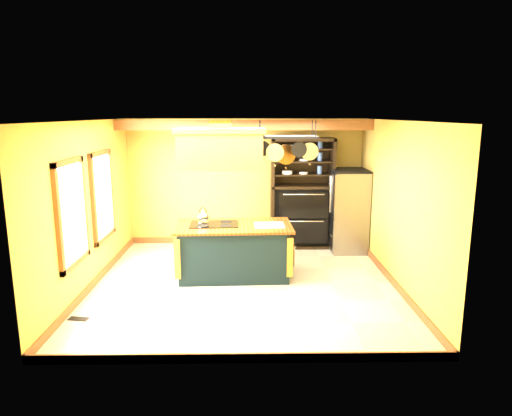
{
  "coord_description": "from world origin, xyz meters",
  "views": [
    {
      "loc": [
        0.09,
        -7.25,
        2.81
      ],
      "look_at": [
        0.2,
        0.3,
        1.24
      ],
      "focal_mm": 32.0,
      "sensor_mm": 36.0,
      "label": 1
    }
  ],
  "objects_px": {
    "hutch": "(301,205)",
    "kitchen_island": "(234,250)",
    "pot_rack": "(287,143)",
    "range_hood": "(221,147)",
    "refrigerator": "(348,212)"
  },
  "relations": [
    {
      "from": "range_hood",
      "to": "pot_rack",
      "type": "bearing_deg",
      "value": 0.59
    },
    {
      "from": "kitchen_island",
      "to": "pot_rack",
      "type": "bearing_deg",
      "value": -1.46
    },
    {
      "from": "hutch",
      "to": "refrigerator",
      "type": "bearing_deg",
      "value": -20.74
    },
    {
      "from": "kitchen_island",
      "to": "refrigerator",
      "type": "height_order",
      "value": "refrigerator"
    },
    {
      "from": "kitchen_island",
      "to": "hutch",
      "type": "height_order",
      "value": "hutch"
    },
    {
      "from": "range_hood",
      "to": "refrigerator",
      "type": "height_order",
      "value": "range_hood"
    },
    {
      "from": "kitchen_island",
      "to": "pot_rack",
      "type": "distance_m",
      "value": 2.06
    },
    {
      "from": "range_hood",
      "to": "hutch",
      "type": "distance_m",
      "value": 2.79
    },
    {
      "from": "range_hood",
      "to": "refrigerator",
      "type": "xyz_separation_m",
      "value": [
        2.51,
        1.5,
        -1.45
      ]
    },
    {
      "from": "kitchen_island",
      "to": "range_hood",
      "type": "bearing_deg",
      "value": 178.03
    },
    {
      "from": "pot_rack",
      "to": "refrigerator",
      "type": "height_order",
      "value": "pot_rack"
    },
    {
      "from": "pot_rack",
      "to": "kitchen_island",
      "type": "bearing_deg",
      "value": -179.31
    },
    {
      "from": "hutch",
      "to": "kitchen_island",
      "type": "bearing_deg",
      "value": -126.83
    },
    {
      "from": "kitchen_island",
      "to": "range_hood",
      "type": "xyz_separation_m",
      "value": [
        -0.2,
        -0.0,
        1.78
      ]
    },
    {
      "from": "kitchen_island",
      "to": "refrigerator",
      "type": "relative_size",
      "value": 1.23
    }
  ]
}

